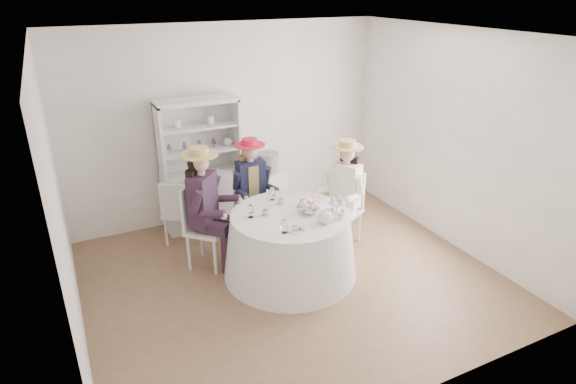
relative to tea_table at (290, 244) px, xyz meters
name	(u,v)px	position (x,y,z in m)	size (l,w,h in m)	color
ground	(292,278)	(-0.03, -0.10, -0.38)	(4.50, 4.50, 0.00)	brown
ceiling	(293,35)	(-0.03, -0.10, 2.32)	(4.50, 4.50, 0.00)	white
wall_back	(228,124)	(-0.03, 1.90, 0.97)	(4.50, 4.50, 0.00)	silver
wall_front	(418,259)	(-0.03, -2.10, 0.97)	(4.50, 4.50, 0.00)	silver
wall_left	(59,210)	(-2.28, -0.10, 0.97)	(4.50, 4.50, 0.00)	silver
wall_right	(454,141)	(2.22, -0.10, 0.97)	(4.50, 4.50, 0.00)	silver
tea_table	(290,244)	(0.00, 0.00, 0.00)	(1.54, 1.54, 0.77)	white
hutch	(202,182)	(-0.53, 1.66, 0.25)	(1.06, 0.40, 1.80)	silver
side_table	(269,192)	(0.47, 1.65, -0.07)	(0.41, 0.41, 0.63)	silver
hatbox	(269,163)	(0.47, 1.65, 0.39)	(0.29, 0.29, 0.29)	black
guest_left	(205,202)	(-0.80, 0.60, 0.46)	(0.63, 0.63, 1.49)	silver
guest_mid	(252,184)	(-0.06, 1.00, 0.39)	(0.49, 0.52, 1.38)	silver
guest_right	(344,188)	(0.94, 0.35, 0.41)	(0.60, 0.54, 1.40)	silver
spare_chair	(177,211)	(-0.99, 1.27, 0.09)	(0.50, 0.50, 0.88)	silver
teacup_a	(266,213)	(-0.26, 0.09, 0.42)	(0.08, 0.08, 0.06)	white
teacup_b	(281,202)	(0.02, 0.28, 0.42)	(0.07, 0.07, 0.07)	white
teacup_c	(303,203)	(0.23, 0.14, 0.42)	(0.08, 0.08, 0.06)	white
flower_bowl	(310,211)	(0.21, -0.07, 0.42)	(0.23, 0.23, 0.06)	white
flower_arrangement	(308,205)	(0.21, -0.03, 0.47)	(0.18, 0.18, 0.06)	pink
table_teapot	(325,217)	(0.24, -0.35, 0.46)	(0.23, 0.16, 0.17)	white
sandwich_plate	(299,228)	(-0.08, -0.37, 0.40)	(0.25, 0.25, 0.05)	white
cupcake_stand	(337,210)	(0.43, -0.28, 0.47)	(0.25, 0.25, 0.23)	white
stemware_set	(290,208)	(0.00, 0.00, 0.46)	(0.92, 0.89, 0.15)	white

